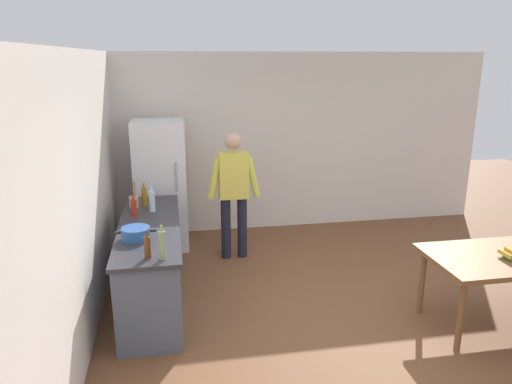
{
  "coord_description": "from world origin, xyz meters",
  "views": [
    {
      "loc": [
        -1.73,
        -4.14,
        2.62
      ],
      "look_at": [
        -0.74,
        1.33,
        1.05
      ],
      "focal_mm": 33.56,
      "sensor_mm": 36.0,
      "label": 1
    }
  ],
  "objects": [
    {
      "name": "bottle_water_clear",
      "position": [
        -1.98,
        1.25,
        1.03
      ],
      "size": [
        0.07,
        0.07,
        0.3
      ],
      "color": "silver",
      "rests_on": "kitchen_counter"
    },
    {
      "name": "bottle_sauce_red",
      "position": [
        -2.17,
        1.13,
        1.0
      ],
      "size": [
        0.06,
        0.06,
        0.24
      ],
      "color": "#B22319",
      "rests_on": "kitchen_counter"
    },
    {
      "name": "wall_back",
      "position": [
        0.0,
        3.0,
        1.35
      ],
      "size": [
        6.4,
        0.12,
        2.7
      ],
      "primitive_type": "cube",
      "color": "silver",
      "rests_on": "ground_plane"
    },
    {
      "name": "dining_table",
      "position": [
        1.4,
        -0.3,
        0.67
      ],
      "size": [
        1.4,
        0.9,
        0.75
      ],
      "color": "brown",
      "rests_on": "ground_plane"
    },
    {
      "name": "refrigerator",
      "position": [
        -1.9,
        2.4,
        0.9
      ],
      "size": [
        0.7,
        0.67,
        1.8
      ],
      "color": "white",
      "rests_on": "ground_plane"
    },
    {
      "name": "bottle_beer_brown",
      "position": [
        -1.98,
        -0.1,
        1.01
      ],
      "size": [
        0.06,
        0.06,
        0.26
      ],
      "color": "#5B3314",
      "rests_on": "kitchen_counter"
    },
    {
      "name": "person",
      "position": [
        -0.95,
        1.85,
        0.98
      ],
      "size": [
        0.7,
        0.22,
        1.7
      ],
      "color": "#1E1E2D",
      "rests_on": "ground_plane"
    },
    {
      "name": "wall_left",
      "position": [
        -2.6,
        0.2,
        1.35
      ],
      "size": [
        0.12,
        5.6,
        2.7
      ],
      "primitive_type": "cube",
      "color": "silver",
      "rests_on": "ground_plane"
    },
    {
      "name": "ground_plane",
      "position": [
        0.0,
        0.0,
        0.0
      ],
      "size": [
        14.0,
        14.0,
        0.0
      ],
      "primitive_type": "plane",
      "color": "brown"
    },
    {
      "name": "utensil_jar",
      "position": [
        -2.19,
        1.43,
        0.98
      ],
      "size": [
        0.11,
        0.11,
        0.32
      ],
      "color": "tan",
      "rests_on": "kitchen_counter"
    },
    {
      "name": "kitchen_counter",
      "position": [
        -2.0,
        0.8,
        0.45
      ],
      "size": [
        0.64,
        2.2,
        0.9
      ],
      "color": "#4C5666",
      "rests_on": "ground_plane"
    },
    {
      "name": "bottle_oil_amber",
      "position": [
        -2.07,
        1.5,
        1.02
      ],
      "size": [
        0.06,
        0.06,
        0.28
      ],
      "color": "#996619",
      "rests_on": "kitchen_counter"
    },
    {
      "name": "cooking_pot",
      "position": [
        -2.11,
        0.38,
        0.96
      ],
      "size": [
        0.4,
        0.28,
        0.12
      ],
      "color": "#285193",
      "rests_on": "kitchen_counter"
    },
    {
      "name": "bottle_vinegar_tall",
      "position": [
        -1.85,
        -0.16,
        1.04
      ],
      "size": [
        0.06,
        0.06,
        0.32
      ],
      "color": "gray",
      "rests_on": "kitchen_counter"
    }
  ]
}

